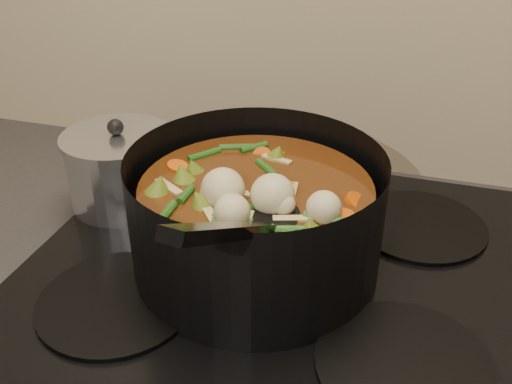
# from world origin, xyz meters

# --- Properties ---
(stovetop) EXTENTS (0.62, 0.54, 0.03)m
(stovetop) POSITION_xyz_m (0.00, 1.93, 0.92)
(stovetop) COLOR black
(stovetop) RESTS_ON counter
(stockpot) EXTENTS (0.37, 0.45, 0.22)m
(stockpot) POSITION_xyz_m (-0.03, 1.92, 1.00)
(stockpot) COLOR black
(stockpot) RESTS_ON stovetop
(saucepan) EXTENTS (0.16, 0.16, 0.13)m
(saucepan) POSITION_xyz_m (-0.26, 2.01, 0.98)
(saucepan) COLOR silver
(saucepan) RESTS_ON stovetop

